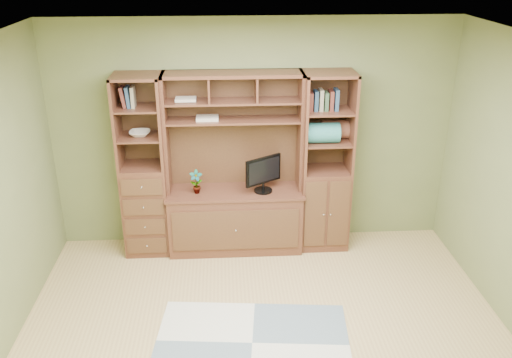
{
  "coord_description": "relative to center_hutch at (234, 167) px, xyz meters",
  "views": [
    {
      "loc": [
        -0.33,
        -3.8,
        3.27
      ],
      "look_at": [
        -0.02,
        1.2,
        1.1
      ],
      "focal_mm": 38.0,
      "sensor_mm": 36.0,
      "label": 1
    }
  ],
  "objects": [
    {
      "name": "left_tower",
      "position": [
        -1.0,
        0.04,
        0.0
      ],
      "size": [
        0.5,
        0.45,
        2.05
      ],
      "primitive_type": "cube",
      "color": "#542C1D",
      "rests_on": "ground"
    },
    {
      "name": "blanket_teal",
      "position": [
        0.95,
        -0.01,
        0.38
      ],
      "size": [
        0.38,
        0.22,
        0.22
      ],
      "primitive_type": "cube",
      "color": "#2E7B77",
      "rests_on": "right_tower"
    },
    {
      "name": "right_tower",
      "position": [
        1.02,
        0.04,
        0.0
      ],
      "size": [
        0.55,
        0.45,
        2.05
      ],
      "primitive_type": "cube",
      "color": "#542C1D",
      "rests_on": "ground"
    },
    {
      "name": "bowl",
      "position": [
        -1.01,
        0.04,
        0.39
      ],
      "size": [
        0.22,
        0.22,
        0.05
      ],
      "primitive_type": "imported",
      "color": "beige",
      "rests_on": "left_tower"
    },
    {
      "name": "monitor",
      "position": [
        0.32,
        -0.03,
        -0.01
      ],
      "size": [
        0.5,
        0.42,
        0.56
      ],
      "primitive_type": "cube",
      "rotation": [
        0.0,
        0.0,
        0.57
      ],
      "color": "black",
      "rests_on": "center_hutch"
    },
    {
      "name": "room",
      "position": [
        0.23,
        -1.73,
        0.28
      ],
      "size": [
        4.6,
        4.1,
        2.64
      ],
      "color": "tan",
      "rests_on": "ground"
    },
    {
      "name": "rug",
      "position": [
        0.1,
        -1.7,
        -1.02
      ],
      "size": [
        1.84,
        1.32,
        0.01
      ],
      "primitive_type": "cube",
      "rotation": [
        0.0,
        0.0,
        -0.1
      ],
      "color": "#A4AAAA",
      "rests_on": "ground"
    },
    {
      "name": "blanket_red",
      "position": [
        1.16,
        0.12,
        0.37
      ],
      "size": [
        0.37,
        0.2,
        0.2
      ],
      "primitive_type": "cube",
      "color": "brown",
      "rests_on": "right_tower"
    },
    {
      "name": "center_hutch",
      "position": [
        0.0,
        0.0,
        0.0
      ],
      "size": [
        1.54,
        0.53,
        2.05
      ],
      "primitive_type": "cube",
      "color": "#542C1D",
      "rests_on": "ground"
    },
    {
      "name": "orchid",
      "position": [
        -0.43,
        -0.03,
        -0.16
      ],
      "size": [
        0.14,
        0.1,
        0.27
      ],
      "primitive_type": "imported",
      "color": "#AC653A",
      "rests_on": "center_hutch"
    },
    {
      "name": "magazines",
      "position": [
        -0.28,
        0.09,
        0.53
      ],
      "size": [
        0.24,
        0.17,
        0.04
      ],
      "primitive_type": "cube",
      "color": "beige",
      "rests_on": "center_hutch"
    }
  ]
}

